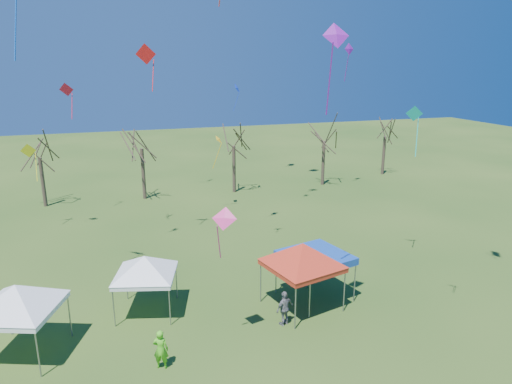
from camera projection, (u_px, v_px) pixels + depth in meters
ground at (244, 343)px, 20.18m from camera, size 140.00×140.00×0.00m
tree_1 at (37, 140)px, 38.04m from camera, size 3.42×3.42×7.54m
tree_2 at (140, 130)px, 40.11m from camera, size 3.71×3.71×8.18m
tree_3 at (233, 129)px, 42.33m from camera, size 3.59×3.59×7.91m
tree_4 at (325, 125)px, 45.03m from camera, size 3.58×3.58×7.89m
tree_5 at (386, 123)px, 49.46m from camera, size 3.39×3.39×7.46m
tent_white_west at (15, 290)px, 18.62m from camera, size 4.00×4.00×3.76m
tent_white_mid at (144, 260)px, 22.04m from camera, size 3.78×3.78×3.46m
tent_red at (303, 248)px, 22.38m from camera, size 4.40×4.40×4.00m
tent_blue at (315, 258)px, 23.59m from camera, size 3.78×3.78×2.46m
person_grey at (285, 308)px, 21.43m from camera, size 1.09×0.78×1.72m
person_green at (161, 349)px, 18.36m from camera, size 0.73×0.61×1.70m
kite_12 at (349, 50)px, 40.35m from camera, size 1.09×0.53×3.34m
kite_5 at (336, 37)px, 17.11m from camera, size 1.12×0.67×3.49m
kite_19 at (237, 88)px, 39.45m from camera, size 0.87×1.02×2.43m
kite_17 at (414, 114)px, 25.96m from camera, size 0.98×0.82×2.93m
kite_2 at (67, 90)px, 34.18m from camera, size 1.19×0.80×2.73m
kite_22 at (219, 141)px, 37.13m from camera, size 1.06×1.09×2.75m
kite_11 at (146, 54)px, 28.02m from camera, size 1.35×0.91×2.88m
kite_1 at (224, 219)px, 18.18m from camera, size 1.21×1.06×2.26m
kite_13 at (29, 151)px, 32.33m from camera, size 1.06×0.77×2.74m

